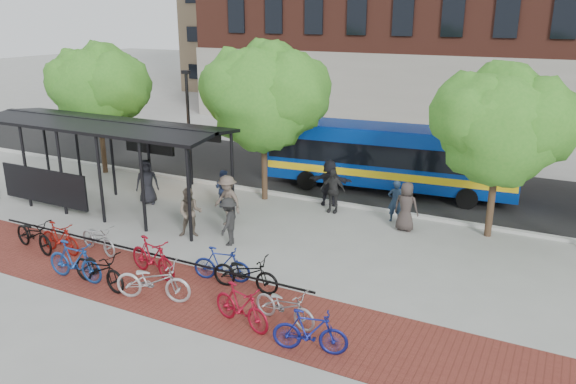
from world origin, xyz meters
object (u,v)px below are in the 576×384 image
at_px(bike_10, 285,306).
at_px(lamp_post_left, 189,125).
at_px(bike_2, 98,238).
at_px(pedestrian_0, 147,182).
at_px(bus_shelter, 101,134).
at_px(bike_1, 60,238).
at_px(bus, 390,155).
at_px(pedestrian_7, 395,201).
at_px(bike_5, 153,257).
at_px(tree_b, 266,93).
at_px(pedestrian_9, 229,222).
at_px(bike_8, 245,273).
at_px(pedestrian_6, 406,207).
at_px(pedestrian_8, 190,213).
at_px(pedestrian_2, 223,188).
at_px(bike_0, 34,234).
at_px(bike_6, 153,281).
at_px(pedestrian_5, 330,183).
at_px(tree_a, 99,85).
at_px(bike_11, 310,332).
at_px(bike_7, 222,264).
at_px(pedestrian_3, 227,201).
at_px(pedestrian_4, 333,191).
at_px(bike_9, 241,306).
at_px(tree_c, 504,122).
at_px(bike_4, 99,269).
at_px(bike_3, 75,261).

bearing_deg(bike_10, lamp_post_left, 57.15).
relative_size(bike_2, pedestrian_0, 0.99).
bearing_deg(bus_shelter, bike_1, -64.74).
distance_m(bus, pedestrian_7, 3.84).
bearing_deg(lamp_post_left, bike_1, -84.35).
bearing_deg(bike_5, lamp_post_left, 42.22).
xyz_separation_m(tree_b, pedestrian_9, (1.23, -4.85, -3.63)).
bearing_deg(pedestrian_0, bike_8, -69.42).
distance_m(pedestrian_6, pedestrian_8, 7.64).
distance_m(lamp_post_left, pedestrian_2, 4.09).
xyz_separation_m(bus, bike_8, (-0.78, -10.77, -1.11)).
height_order(bike_0, bike_8, bike_0).
bearing_deg(bike_5, bus, -5.49).
relative_size(bus, bike_6, 4.99).
xyz_separation_m(pedestrian_5, pedestrian_9, (-1.40, -5.30, -0.13)).
bearing_deg(bike_6, pedestrian_2, 4.22).
bearing_deg(pedestrian_0, tree_a, 113.34).
bearing_deg(bike_11, bike_7, 47.20).
height_order(pedestrian_2, pedestrian_3, pedestrian_3).
xyz_separation_m(pedestrian_4, pedestrian_5, (-0.43, 0.70, 0.08)).
xyz_separation_m(tree_a, bike_10, (14.23, -8.47, -3.75)).
xyz_separation_m(bus_shelter, bike_8, (8.65, -3.57, -2.46)).
bearing_deg(tree_a, bike_5, -39.64).
bearing_deg(pedestrian_8, bike_8, -63.77).
distance_m(lamp_post_left, pedestrian_0, 3.51).
relative_size(bike_0, bike_9, 1.14).
relative_size(tree_c, pedestrian_6, 3.28).
xyz_separation_m(bike_4, bike_5, (0.90, 1.25, 0.04)).
height_order(bike_1, pedestrian_2, pedestrian_2).
bearing_deg(bike_3, bike_1, 56.71).
bearing_deg(tree_b, tree_a, -180.00).
bearing_deg(bike_5, pedestrian_4, -5.83).
bearing_deg(bus, lamp_post_left, -164.57).
bearing_deg(bike_5, pedestrian_7, -20.29).
height_order(tree_b, pedestrian_2, tree_b).
bearing_deg(pedestrian_4, bike_1, -133.08).
xyz_separation_m(bus_shelter, pedestrian_9, (6.46, -1.02, -2.17)).
height_order(bus, bike_2, bus).
xyz_separation_m(bike_8, pedestrian_7, (2.12, 7.28, 0.26)).
distance_m(bike_9, bike_11, 2.02).
bearing_deg(bike_10, pedestrian_8, 67.29).
height_order(bike_9, pedestrian_8, pedestrian_8).
bearing_deg(lamp_post_left, bike_2, -76.06).
relative_size(bike_11, pedestrian_5, 0.93).
relative_size(bike_3, pedestrian_6, 1.11).
relative_size(bike_4, bike_7, 1.21).
bearing_deg(pedestrian_3, bike_0, -119.56).
height_order(tree_a, pedestrian_0, tree_a).
height_order(bus, pedestrian_8, bus).
bearing_deg(tree_b, pedestrian_4, -4.60).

